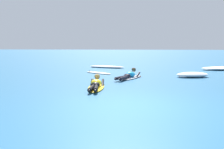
# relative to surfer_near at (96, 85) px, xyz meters

# --- Properties ---
(ground_plane) EXTENTS (120.00, 120.00, 0.00)m
(ground_plane) POSITION_rel_surfer_near_xyz_m (1.49, 7.19, -0.13)
(ground_plane) COLOR #235B84
(surfer_near) EXTENTS (0.71, 2.68, 0.54)m
(surfer_near) POSITION_rel_surfer_near_xyz_m (0.00, 0.00, 0.00)
(surfer_near) COLOR yellow
(surfer_near) RESTS_ON ground
(surfer_far) EXTENTS (1.38, 2.53, 0.54)m
(surfer_far) POSITION_rel_surfer_near_xyz_m (1.19, 3.00, 0.01)
(surfer_far) COLOR silver
(surfer_far) RESTS_ON ground
(drifting_surfboard) EXTENTS (1.84, 1.66, 0.16)m
(drifting_surfboard) POSITION_rel_surfer_near_xyz_m (-0.66, 5.30, -0.10)
(drifting_surfboard) COLOR white
(drifting_surfboard) RESTS_ON ground
(whitewater_front) EXTENTS (2.69, 1.44, 0.16)m
(whitewater_front) POSITION_rel_surfer_near_xyz_m (-0.53, 8.83, -0.05)
(whitewater_front) COLOR white
(whitewater_front) RESTS_ON ground
(whitewater_mid_left) EXTENTS (1.81, 1.26, 0.26)m
(whitewater_mid_left) POSITION_rel_surfer_near_xyz_m (4.36, 3.88, -0.01)
(whitewater_mid_left) COLOR white
(whitewater_mid_left) RESTS_ON ground
(whitewater_back) EXTENTS (2.79, 1.55, 0.22)m
(whitewater_back) POSITION_rel_surfer_near_xyz_m (7.03, 7.93, -0.03)
(whitewater_back) COLOR white
(whitewater_back) RESTS_ON ground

